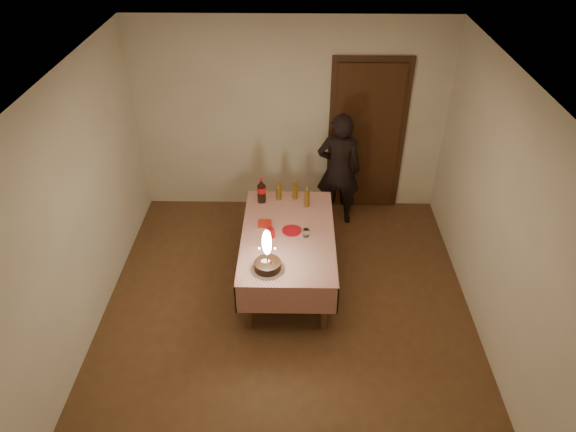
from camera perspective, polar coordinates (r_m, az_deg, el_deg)
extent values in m
cube|color=brown|center=(5.63, -0.11, -11.30)|extent=(4.00, 4.50, 0.01)
cube|color=silver|center=(6.73, 0.26, 10.77)|extent=(4.00, 0.04, 2.60)
cube|color=silver|center=(5.21, -22.72, -0.24)|extent=(0.04, 4.50, 2.60)
cube|color=silver|center=(5.14, 22.75, -0.71)|extent=(0.04, 4.50, 2.60)
cube|color=silver|center=(4.15, -0.16, 14.21)|extent=(4.00, 4.50, 0.04)
cube|color=#472814|center=(6.88, 8.69, 8.40)|extent=(0.85, 0.05, 2.05)
sphere|color=#B28C33|center=(6.81, 6.03, 8.09)|extent=(0.06, 0.06, 0.06)
cube|color=brown|center=(5.66, 0.01, -2.23)|extent=(0.90, 1.60, 0.04)
cylinder|color=brown|center=(5.34, -4.38, -9.86)|extent=(0.07, 0.07, 0.62)
cylinder|color=brown|center=(5.33, 4.12, -9.97)|extent=(0.07, 0.07, 0.62)
cylinder|color=brown|center=(6.47, -3.33, -0.53)|extent=(0.07, 0.07, 0.62)
cylinder|color=brown|center=(6.46, 3.59, -0.60)|extent=(0.07, 0.07, 0.62)
cube|color=white|center=(5.64, 0.01, -2.02)|extent=(1.02, 1.72, 0.01)
cube|color=white|center=(5.11, -0.16, -9.41)|extent=(1.02, 0.01, 0.34)
cube|color=white|center=(6.44, 0.14, 1.34)|extent=(1.02, 0.01, 0.34)
cube|color=white|center=(5.78, -5.00, -3.34)|extent=(0.01, 1.72, 0.34)
cube|color=white|center=(5.77, 5.03, -3.46)|extent=(0.01, 1.72, 0.34)
cylinder|color=white|center=(5.19, -2.28, -5.85)|extent=(0.34, 0.34, 0.01)
cylinder|color=black|center=(5.16, -2.29, -5.49)|extent=(0.27, 0.27, 0.08)
cylinder|color=white|center=(5.15, -2.52, -5.01)|extent=(0.07, 0.07, 0.00)
sphere|color=red|center=(5.12, -1.92, -5.12)|extent=(0.02, 0.02, 0.02)
cube|color=#19721E|center=(5.12, -1.75, -5.28)|extent=(0.02, 0.01, 0.00)
cube|color=#19721E|center=(5.11, -2.03, -5.31)|extent=(0.01, 0.02, 0.00)
cylinder|color=#262628|center=(5.10, -2.32, -4.63)|extent=(0.01, 0.01, 0.12)
ellipsoid|color=#FFF2BF|center=(4.98, -2.37, -2.95)|extent=(0.09, 0.09, 0.29)
sphere|color=white|center=(5.05, -2.34, -3.93)|extent=(0.04, 0.04, 0.04)
cylinder|color=#AD0C16|center=(5.68, 0.43, -1.62)|extent=(0.22, 0.22, 0.01)
cylinder|color=#BC0D11|center=(5.57, -1.91, -1.90)|extent=(0.08, 0.08, 0.10)
cylinder|color=white|center=(5.58, 2.02, -1.88)|extent=(0.07, 0.07, 0.09)
cube|color=red|center=(5.78, -2.61, -0.85)|extent=(0.15, 0.15, 0.02)
cylinder|color=black|center=(6.11, -2.95, 2.48)|extent=(0.10, 0.10, 0.22)
cylinder|color=red|center=(6.08, -2.96, 2.96)|extent=(0.10, 0.10, 0.07)
cone|color=black|center=(6.03, -2.99, 3.68)|extent=(0.10, 0.10, 0.08)
cylinder|color=red|center=(6.01, -3.00, 4.05)|extent=(0.03, 0.03, 0.02)
cylinder|color=brown|center=(6.16, -1.02, 2.61)|extent=(0.06, 0.06, 0.18)
cone|color=brown|center=(6.10, -1.03, 3.56)|extent=(0.06, 0.06, 0.06)
cylinder|color=olive|center=(6.08, -1.04, 3.84)|extent=(0.02, 0.02, 0.02)
cylinder|color=brown|center=(6.04, 2.11, 1.84)|extent=(0.06, 0.06, 0.18)
cone|color=brown|center=(5.97, 2.13, 2.80)|extent=(0.06, 0.06, 0.06)
cylinder|color=olive|center=(5.95, 2.14, 3.09)|extent=(0.02, 0.02, 0.02)
cylinder|color=brown|center=(6.17, 0.79, 2.68)|extent=(0.06, 0.06, 0.18)
cone|color=brown|center=(6.11, 0.80, 3.63)|extent=(0.06, 0.06, 0.06)
cylinder|color=olive|center=(6.09, 0.80, 3.91)|extent=(0.02, 0.02, 0.02)
imported|color=black|center=(6.63, 5.65, 5.12)|extent=(0.59, 0.41, 1.55)
cube|color=black|center=(6.49, 5.94, 9.91)|extent=(0.14, 0.10, 0.10)
cylinder|color=black|center=(6.56, 5.94, 10.20)|extent=(0.08, 0.09, 0.08)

